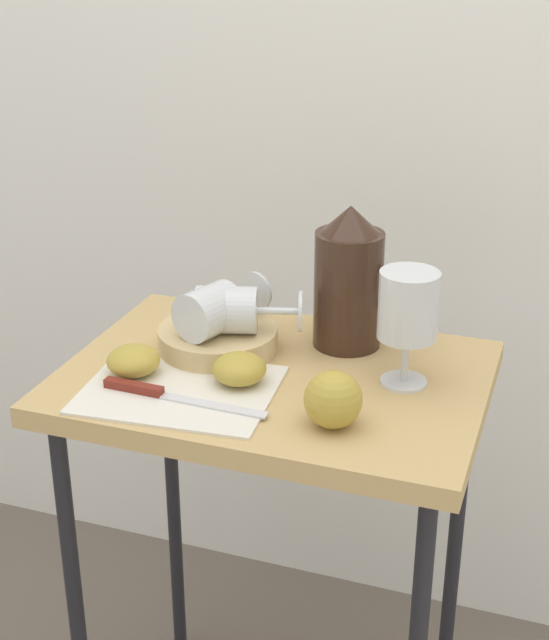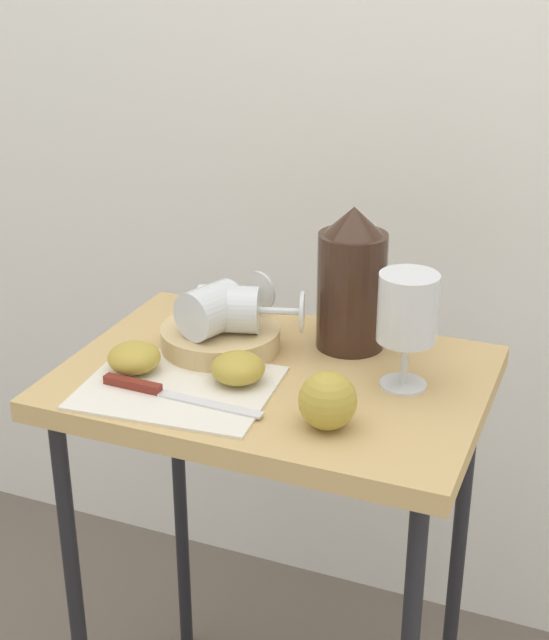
% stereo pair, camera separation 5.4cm
% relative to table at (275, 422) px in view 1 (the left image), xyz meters
% --- Properties ---
extents(curtain_drape, '(2.40, 0.03, 1.96)m').
position_rel_table_xyz_m(curtain_drape, '(0.00, 0.49, 0.33)').
color(curtain_drape, white).
rests_on(curtain_drape, ground_plane).
extents(table, '(0.58, 0.42, 0.73)m').
position_rel_table_xyz_m(table, '(0.00, 0.00, 0.00)').
color(table, tan).
rests_on(table, ground_plane).
extents(linen_napkin, '(0.27, 0.22, 0.00)m').
position_rel_table_xyz_m(linen_napkin, '(-0.10, -0.09, 0.08)').
color(linen_napkin, silver).
rests_on(linen_napkin, table).
extents(basket_tray, '(0.18, 0.18, 0.03)m').
position_rel_table_xyz_m(basket_tray, '(-0.10, 0.04, 0.10)').
color(basket_tray, tan).
rests_on(basket_tray, table).
extents(pitcher, '(0.15, 0.10, 0.21)m').
position_rel_table_xyz_m(pitcher, '(0.07, 0.12, 0.17)').
color(pitcher, '#382319').
rests_on(pitcher, table).
extents(wine_glass_upright, '(0.08, 0.08, 0.16)m').
position_rel_table_xyz_m(wine_glass_upright, '(0.18, 0.03, 0.19)').
color(wine_glass_upright, silver).
rests_on(wine_glass_upright, table).
extents(wine_glass_tipped_near, '(0.16, 0.10, 0.07)m').
position_rel_table_xyz_m(wine_glass_tipped_near, '(-0.08, 0.04, 0.15)').
color(wine_glass_tipped_near, silver).
rests_on(wine_glass_tipped_near, basket_tray).
extents(wine_glass_tipped_far, '(0.11, 0.16, 0.07)m').
position_rel_table_xyz_m(wine_glass_tipped_far, '(-0.10, 0.02, 0.15)').
color(wine_glass_tipped_far, silver).
rests_on(wine_glass_tipped_far, basket_tray).
extents(apple_half_left, '(0.07, 0.07, 0.04)m').
position_rel_table_xyz_m(apple_half_left, '(-0.18, -0.08, 0.10)').
color(apple_half_left, '#B29938').
rests_on(apple_half_left, linen_napkin).
extents(apple_half_right, '(0.07, 0.07, 0.04)m').
position_rel_table_xyz_m(apple_half_right, '(-0.03, -0.05, 0.10)').
color(apple_half_right, '#B29938').
rests_on(apple_half_right, linen_napkin).
extents(apple_whole, '(0.07, 0.07, 0.07)m').
position_rel_table_xyz_m(apple_whole, '(0.12, -0.11, 0.12)').
color(apple_whole, '#B29938').
rests_on(apple_whole, table).
extents(knife, '(0.23, 0.02, 0.01)m').
position_rel_table_xyz_m(knife, '(-0.12, -0.12, 0.09)').
color(knife, silver).
rests_on(knife, linen_napkin).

